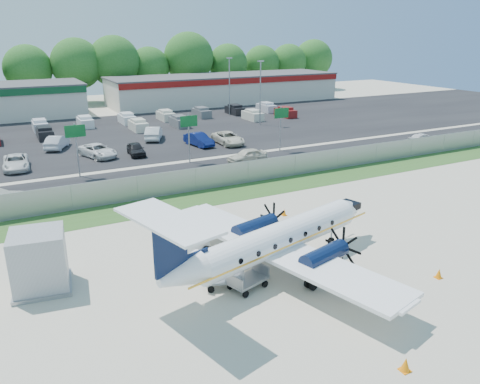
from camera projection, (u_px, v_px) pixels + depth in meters
name	position (u px, v px, depth m)	size (l,w,h in m)	color
ground	(287.00, 257.00, 27.85)	(170.00, 170.00, 0.00)	beige
grass_verge	(206.00, 198.00, 37.92)	(170.00, 4.00, 0.02)	#2D561E
access_road	(176.00, 176.00, 43.80)	(170.00, 8.00, 0.02)	black
parking_lot	(120.00, 135.00, 61.43)	(170.00, 32.00, 0.02)	black
perimeter_fence	(196.00, 180.00, 39.28)	(120.00, 0.06, 1.99)	gray
building_east	(225.00, 88.00, 90.44)	(44.40, 12.40, 5.24)	silver
sign_left	(76.00, 139.00, 42.41)	(1.80, 0.26, 5.00)	gray
sign_mid	(189.00, 128.00, 47.24)	(1.80, 0.26, 5.00)	gray
sign_right	(281.00, 119.00, 52.06)	(1.80, 0.26, 5.00)	gray
light_pole_ne	(260.00, 88.00, 66.84)	(0.90, 0.35, 9.09)	gray
light_pole_se	(229.00, 82.00, 75.24)	(0.90, 0.35, 9.09)	gray
tree_line	(77.00, 103.00, 89.98)	(112.00, 6.00, 14.00)	#23601C
aircraft	(276.00, 239.00, 25.66)	(16.42, 16.05, 5.01)	white
pushback_tug	(185.00, 245.00, 27.73)	(3.12, 2.67, 1.48)	white
baggage_cart_near	(223.00, 278.00, 24.50)	(2.33, 1.82, 1.07)	gray
baggage_cart_far	(248.00, 280.00, 24.28)	(2.34, 1.80, 1.08)	gray
service_container	(40.00, 263.00, 24.00)	(3.20, 3.20, 3.15)	#A2A4A9
cone_nose	(439.00, 274.00, 25.40)	(0.38, 0.38, 0.54)	orange
cone_port_wing	(405.00, 365.00, 18.37)	(0.41, 0.41, 0.59)	orange
cone_starboard_wing	(284.00, 212.00, 34.18)	(0.35, 0.35, 0.50)	orange
road_car_mid	(247.00, 163.00, 48.35)	(1.71, 4.25, 1.45)	beige
road_car_east	(422.00, 144.00, 56.71)	(1.54, 3.83, 1.31)	silver
parked_car_a	(17.00, 169.00, 45.95)	(2.34, 5.07, 1.41)	silver
parked_car_b	(98.00, 157.00, 50.45)	(2.37, 5.14, 1.43)	silver
parked_car_c	(136.00, 155.00, 51.27)	(1.60, 3.98, 1.36)	black
parked_car_d	(199.00, 146.00, 55.58)	(1.61, 4.63, 1.52)	navy
parked_car_e	(228.00, 144.00, 56.40)	(2.44, 5.30, 1.47)	beige
parked_car_f	(58.00, 149.00, 54.20)	(1.64, 4.69, 1.55)	silver
parked_car_g	(154.00, 140.00, 58.88)	(1.75, 5.01, 1.65)	silver
far_parking_rows	(112.00, 129.00, 65.63)	(56.00, 10.00, 1.60)	gray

